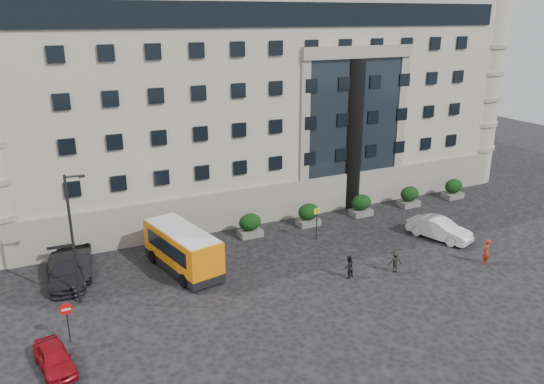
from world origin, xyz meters
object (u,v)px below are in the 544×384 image
Objects in this scene: white_taxi at (439,229)px; pedestrian_b at (348,267)px; red_truck at (49,203)px; hedge_f at (453,188)px; bus_stop_sign at (317,218)px; pedestrian_a at (486,252)px; minibus at (182,248)px; parked_car_a at (54,358)px; parked_car_c at (65,271)px; parked_car_b at (80,265)px; pedestrian_c at (395,262)px; hedge_b at (250,225)px; no_entry_sign at (67,315)px; hedge_c at (308,214)px; parked_car_d at (72,240)px; hedge_d at (361,205)px; street_lamp at (73,235)px; hedge_a at (185,237)px; hedge_e at (409,196)px.

pedestrian_b is at bearing 174.21° from white_taxi.
hedge_f is at bearing -3.16° from red_truck.
bus_stop_sign reaches higher than pedestrian_a.
minibus is 2.02× the size of parked_car_a.
parked_car_c is (-34.50, -1.66, -0.16)m from hedge_f.
pedestrian_c is (18.95, -8.89, 0.09)m from parked_car_b.
no_entry_sign is (-14.20, -8.84, 0.72)m from hedge_b.
minibus is at bearing -164.25° from hedge_c.
bus_stop_sign reaches higher than parked_car_d.
pedestrian_b is at bearing -129.02° from hedge_d.
no_entry_sign reaches higher than parked_car_c.
pedestrian_a is (7.45, -11.56, -0.01)m from hedge_c.
pedestrian_b reaches higher than parked_car_d.
hedge_c is at bearing 14.67° from street_lamp.
street_lamp reaches higher than parked_car_a.
parked_car_d is (-7.50, 3.60, -0.23)m from hedge_a.
no_entry_sign is 17.25m from pedestrian_b.
red_truck is at bearing 143.66° from hedge_b.
hedge_b reaches higher than pedestrian_c.
hedge_c is 0.30× the size of red_truck.
hedge_b is at bearing -13.14° from parked_car_d.
minibus is 1.36× the size of parked_car_c.
no_entry_sign reaches higher than hedge_f.
hedge_c is at bearing 180.00° from hedge_e.
bus_stop_sign is at bearing -9.17° from minibus.
hedge_d is at bearing 180.00° from hedge_f.
minibus is at bearing -44.81° from pedestrian_a.
white_taxi is (25.56, -10.40, 0.11)m from parked_car_d.
hedge_a is at bearing 163.58° from bus_stop_sign.
street_lamp reaches higher than pedestrian_b.
hedge_a is 12.27m from pedestrian_b.
hedge_d reaches higher than pedestrian_b.
parked_car_d is (1.04, -6.50, -0.89)m from red_truck.
no_entry_sign is 20.49m from pedestrian_c.
parked_car_c is 2.91× the size of pedestrian_a.
minibus is at bearing -47.92° from red_truck.
bus_stop_sign is at bearing 0.84° from parked_car_b.
parked_car_a is at bearing -157.39° from bus_stop_sign.
hedge_f is at bearing 0.00° from hedge_d.
bus_stop_sign reaches higher than hedge_e.
parked_car_a is at bearing -80.54° from red_truck.
hedge_c is 1.20× the size of pedestrian_c.
parked_car_a is at bearing -160.49° from hedge_e.
hedge_b is 5.19m from bus_stop_sign.
parked_car_c is at bearing -177.25° from hedge_f.
minibus reaches higher than hedge_c.
hedge_d reaches higher than pedestrian_c.
red_truck is 1.23× the size of parked_car_d.
hedge_e is 1.01× the size of pedestrian_a.
parked_car_d is 3.27× the size of pedestrian_b.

